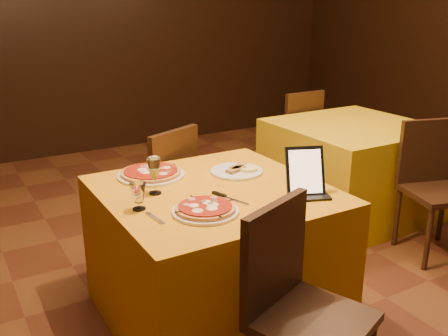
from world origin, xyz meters
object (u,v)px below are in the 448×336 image
main_table (214,254)px  chair_side_far (289,138)px  pizza_near (205,210)px  chair_side_near (440,192)px  pizza_far (151,174)px  tablet (305,171)px  wine_glass (154,176)px  side_table (350,169)px  chair_main_near (313,320)px  chair_main_far (154,193)px  water_glass (138,196)px

main_table → chair_side_far: chair_side_far is taller
chair_side_far → pizza_near: size_ratio=2.97×
chair_side_far → chair_side_near: bearing=87.7°
pizza_far → tablet: (0.56, -0.63, 0.10)m
wine_glass → tablet: (0.64, -0.38, 0.03)m
main_table → wine_glass: wine_glass is taller
side_table → chair_main_near: 2.23m
tablet → chair_main_far: bearing=129.3°
main_table → tablet: bearing=-39.2°
pizza_near → water_glass: size_ratio=2.36×
main_table → chair_main_near: 0.81m
chair_main_near → water_glass: size_ratio=7.00×
pizza_far → water_glass: (-0.22, -0.40, 0.05)m
chair_side_far → pizza_far: bearing=29.7°
chair_main_near → chair_side_far: bearing=33.1°
main_table → chair_main_near: bearing=-90.0°
tablet → wine_glass: bearing=170.8°
tablet → chair_side_far: bearing=75.6°
chair_side_far → tablet: bearing=51.8°
chair_main_near → tablet: 0.75m
main_table → side_table: same height
main_table → chair_main_far: chair_main_far is taller
main_table → chair_main_near: chair_main_near is taller
chair_side_near → chair_side_far: size_ratio=1.00×
main_table → side_table: size_ratio=1.00×
chair_main_far → pizza_far: bearing=43.3°
chair_side_near → side_table: bearing=106.9°
pizza_near → wine_glass: (-0.10, 0.34, 0.08)m
side_table → tablet: size_ratio=4.51×
chair_side_far → wine_glass: wine_glass is taller
tablet → pizza_far: bearing=152.9°
main_table → tablet: 0.67m
chair_main_near → wine_glass: 1.02m
chair_main_near → chair_main_far: bearing=68.7°
main_table → water_glass: 0.61m
chair_main_far → tablet: (0.35, -1.10, 0.41)m
water_glass → tablet: tablet is taller
chair_main_near → pizza_far: (-0.20, 1.15, 0.31)m
side_table → pizza_far: size_ratio=3.01×
chair_side_far → side_table: bearing=87.7°
chair_main_near → wine_glass: bearing=86.2°
chair_side_near → chair_main_near: bearing=-141.1°
pizza_far → wine_glass: 0.28m
chair_main_near → chair_side_far: (1.65, 2.31, 0.00)m
wine_glass → tablet: tablet is taller
side_table → pizza_far: pizza_far is taller
main_table → side_table: (1.65, 0.69, 0.00)m
pizza_near → water_glass: 0.31m
chair_side_far → tablet: size_ratio=3.73×
main_table → pizza_near: pizza_near is taller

